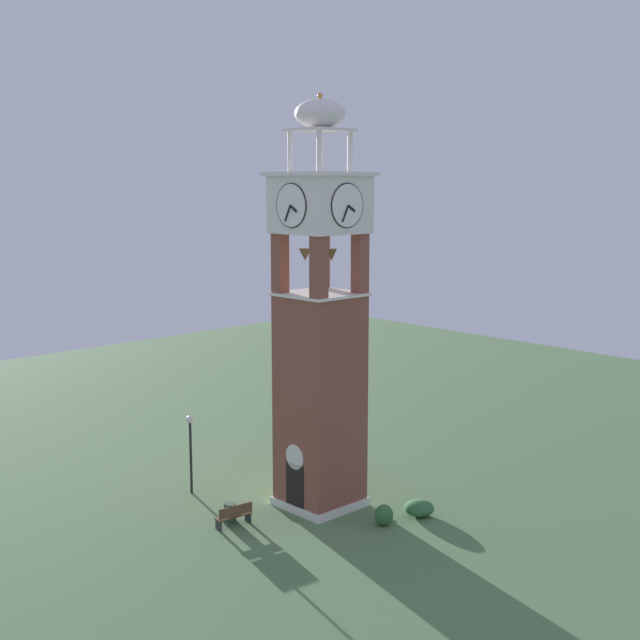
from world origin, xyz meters
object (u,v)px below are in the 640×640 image
(park_bench, at_px, (234,515))
(trash_bin, at_px, (230,512))
(clock_tower, at_px, (320,343))
(lamp_post, at_px, (190,439))

(park_bench, relative_size, trash_bin, 2.05)
(clock_tower, relative_size, trash_bin, 22.33)
(park_bench, bearing_deg, lamp_post, 167.76)
(lamp_post, xyz_separation_m, trash_bin, (3.89, -0.75, -2.18))
(park_bench, relative_size, lamp_post, 0.44)
(trash_bin, bearing_deg, lamp_post, 169.03)
(lamp_post, height_order, trash_bin, lamp_post)
(clock_tower, distance_m, trash_bin, 8.16)
(park_bench, distance_m, lamp_post, 5.01)
(clock_tower, bearing_deg, lamp_post, -147.10)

